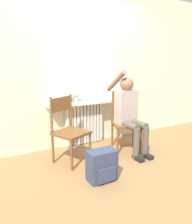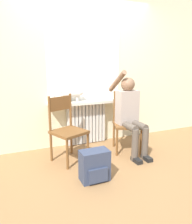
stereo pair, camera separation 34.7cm
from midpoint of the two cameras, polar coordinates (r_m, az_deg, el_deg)
ground_plane at (r=3.12m, az=3.24°, el=-14.89°), size 12.00×12.00×0.00m
wall_with_window at (r=3.86m, az=-6.45°, el=11.28°), size 7.00×0.06×2.70m
radiator at (r=3.93m, az=-5.66°, el=-3.10°), size 0.72×0.08×0.75m
windowsill at (r=3.78m, az=-5.40°, el=2.48°), size 1.37×0.22×0.05m
window_glass at (r=3.82m, az=-6.27°, el=12.46°), size 1.32×0.01×1.26m
chair_left at (r=3.23m, az=-10.20°, el=-4.49°), size 0.57×0.57×0.98m
chair_right at (r=3.67m, az=5.08°, el=-2.24°), size 0.56×0.56×0.98m
person at (r=3.53m, az=5.90°, el=0.42°), size 0.36×0.95×1.34m
cat at (r=3.66m, az=-9.40°, el=4.58°), size 0.52×0.12×0.23m
backpack at (r=2.79m, az=-2.09°, el=-13.92°), size 0.36×0.24×0.39m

